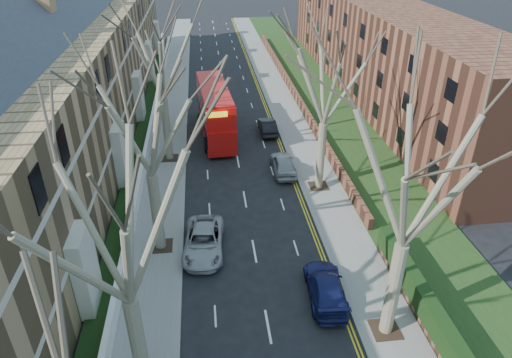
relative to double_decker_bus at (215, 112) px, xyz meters
name	(u,v)px	position (x,y,z in m)	size (l,w,h in m)	color
pavement_left	(172,112)	(-4.40, 6.33, -2.18)	(3.00, 102.00, 0.12)	slate
pavement_right	(284,107)	(7.60, 6.33, -2.18)	(3.00, 102.00, 0.12)	slate
terrace_left	(68,89)	(-12.04, -1.67, 3.29)	(9.70, 78.00, 13.60)	olive
flats_right	(379,49)	(19.07, 10.33, 2.74)	(13.97, 54.00, 10.00)	brown
front_wall_left	(149,139)	(-6.05, -1.67, -1.62)	(0.30, 78.00, 1.00)	white
grass_verge_right	(325,104)	(12.10, 6.33, -2.09)	(6.00, 102.00, 0.06)	#1B3513
tree_left_mid	(112,207)	(-4.10, -26.67, 7.31)	(10.50, 10.50, 14.71)	#695F4B
tree_left_far	(143,107)	(-4.10, -16.67, 7.00)	(10.15, 10.15, 14.22)	#695F4B
tree_left_dist	(158,45)	(-4.10, -4.67, 7.32)	(10.50, 10.50, 14.71)	#695F4B
tree_right_mid	(419,160)	(7.30, -24.67, 7.31)	(10.50, 10.50, 14.71)	#695F4B
tree_right_far	(328,67)	(7.30, -10.67, 7.00)	(10.15, 10.15, 14.22)	#695F4B
double_decker_bus	(215,112)	(0.00, 0.00, 0.00)	(3.33, 11.05, 4.56)	#B8100D
car_left_far	(204,241)	(-1.44, -17.24, -1.53)	(2.35, 5.10, 1.42)	#9B9BA0
car_right_near	(326,287)	(4.94, -21.98, -1.56)	(1.91, 4.70, 1.36)	#171C52
car_right_mid	(283,164)	(5.05, -7.96, -1.50)	(1.76, 4.37, 1.49)	#909298
car_right_far	(267,126)	(4.87, -0.16, -1.57)	(1.43, 4.11, 1.35)	black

